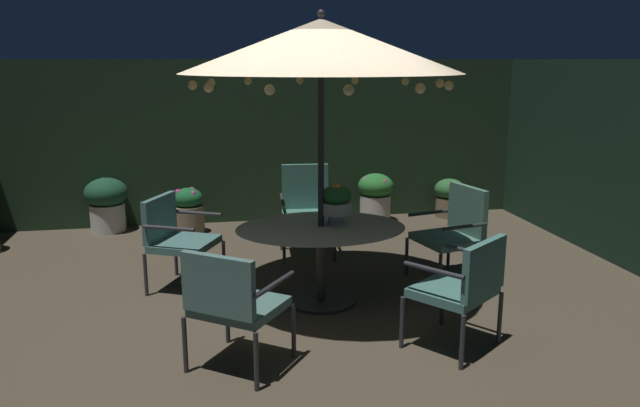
% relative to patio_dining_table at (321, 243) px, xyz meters
% --- Properties ---
extents(ground_plane, '(8.07, 7.69, 0.02)m').
position_rel_patio_dining_table_xyz_m(ground_plane, '(-0.28, -0.38, -0.59)').
color(ground_plane, '#4A4030').
extents(hedge_backdrop_rear, '(8.07, 0.30, 2.26)m').
position_rel_patio_dining_table_xyz_m(hedge_backdrop_rear, '(-0.28, 3.31, 0.55)').
color(hedge_backdrop_rear, '#1C301C').
rests_on(hedge_backdrop_rear, ground_plane).
extents(patio_dining_table, '(1.59, 1.26, 0.74)m').
position_rel_patio_dining_table_xyz_m(patio_dining_table, '(0.00, 0.00, 0.00)').
color(patio_dining_table, '#323032').
rests_on(patio_dining_table, ground_plane).
extents(patio_umbrella, '(2.49, 2.49, 2.67)m').
position_rel_patio_dining_table_xyz_m(patio_umbrella, '(-0.00, 0.00, 1.78)').
color(patio_umbrella, '#2A292F').
rests_on(patio_umbrella, ground_plane).
extents(centerpiece_planter, '(0.31, 0.31, 0.39)m').
position_rel_patio_dining_table_xyz_m(centerpiece_planter, '(0.15, 0.04, 0.39)').
color(centerpiece_planter, beige).
rests_on(centerpiece_planter, patio_dining_table).
extents(patio_chair_north, '(0.84, 0.83, 0.92)m').
position_rel_patio_dining_table_xyz_m(patio_chair_north, '(0.91, -1.19, -0.03)').
color(patio_chair_north, '#282C32').
rests_on(patio_chair_north, ground_plane).
extents(patio_chair_northeast, '(0.70, 0.76, 0.98)m').
position_rel_patio_dining_table_xyz_m(patio_chair_northeast, '(1.47, 0.35, -0.02)').
color(patio_chair_northeast, '#2B312F').
rests_on(patio_chair_northeast, ground_plane).
extents(patio_chair_east, '(0.65, 0.61, 1.05)m').
position_rel_patio_dining_table_xyz_m(patio_chair_east, '(0.11, 1.51, 0.02)').
color(patio_chair_east, '#2E322F').
rests_on(patio_chair_east, ground_plane).
extents(patio_chair_southeast, '(0.80, 0.83, 0.93)m').
position_rel_patio_dining_table_xyz_m(patio_chair_southeast, '(-1.35, 0.65, -0.03)').
color(patio_chair_southeast, '#302F35').
rests_on(patio_chair_southeast, ground_plane).
extents(patio_chair_south, '(0.85, 0.84, 0.94)m').
position_rel_patio_dining_table_xyz_m(patio_chair_south, '(-0.88, -1.21, -0.02)').
color(patio_chair_south, '#2A2A2E').
rests_on(patio_chair_south, ground_plane).
extents(potted_plant_front_corner, '(0.44, 0.44, 0.56)m').
position_rel_patio_dining_table_xyz_m(potted_plant_front_corner, '(2.46, 2.89, -0.28)').
color(potted_plant_front_corner, '#7C6B4E').
rests_on(potted_plant_front_corner, ground_plane).
extents(potted_plant_left_far, '(0.56, 0.56, 0.72)m').
position_rel_patio_dining_table_xyz_m(potted_plant_left_far, '(-2.35, 2.97, -0.18)').
color(potted_plant_left_far, silver).
rests_on(potted_plant_left_far, ground_plane).
extents(potted_plant_right_far, '(0.35, 0.35, 0.49)m').
position_rel_patio_dining_table_xyz_m(potted_plant_right_far, '(0.42, 2.92, -0.33)').
color(potted_plant_right_far, tan).
rests_on(potted_plant_right_far, ground_plane).
extents(potted_plant_back_right, '(0.41, 0.41, 0.61)m').
position_rel_patio_dining_table_xyz_m(potted_plant_back_right, '(-1.28, 2.68, -0.27)').
color(potted_plant_back_right, '#806E56').
rests_on(potted_plant_back_right, ground_plane).
extents(potted_plant_back_center, '(0.50, 0.50, 0.69)m').
position_rel_patio_dining_table_xyz_m(potted_plant_back_center, '(1.32, 2.83, -0.21)').
color(potted_plant_back_center, beige).
rests_on(potted_plant_back_center, ground_plane).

